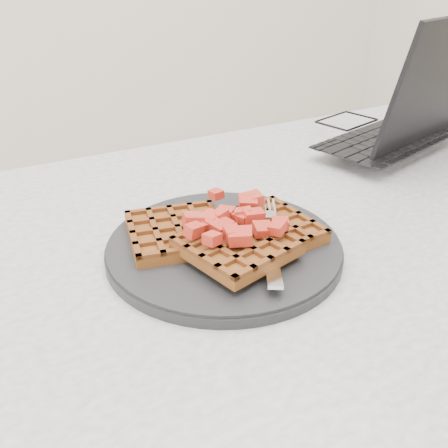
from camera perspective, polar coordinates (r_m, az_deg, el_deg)
name	(u,v)px	position (r m, az deg, el deg)	size (l,w,h in m)	color
table	(305,295)	(0.74, 9.23, -8.02)	(1.20, 0.80, 0.75)	silver
plate	(224,247)	(0.60, 0.00, -2.66)	(0.28, 0.28, 0.02)	black
waffles	(226,235)	(0.59, 0.19, -1.23)	(0.22, 0.21, 0.03)	brown
strawberry_pile	(224,213)	(0.58, 0.00, 1.21)	(0.15, 0.15, 0.02)	#9B1006
fork	(269,242)	(0.59, 5.17, -2.09)	(0.02, 0.18, 0.02)	silver
laptop	(386,124)	(1.00, 18.05, 10.77)	(0.40, 0.33, 0.24)	black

